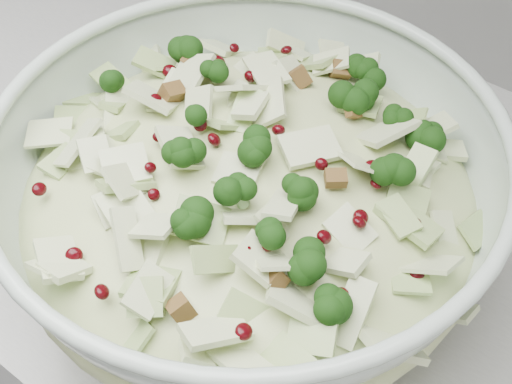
% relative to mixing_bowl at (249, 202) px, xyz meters
% --- Properties ---
extents(counter, '(3.60, 0.60, 0.90)m').
position_rel_mixing_bowl_xyz_m(counter, '(-0.43, 0.10, -0.53)').
color(counter, '#AFAFAA').
rests_on(counter, floor).
extents(mixing_bowl, '(0.46, 0.46, 0.16)m').
position_rel_mixing_bowl_xyz_m(mixing_bowl, '(0.00, 0.00, 0.00)').
color(mixing_bowl, '#B1C2B5').
rests_on(mixing_bowl, counter).
extents(salad, '(0.51, 0.51, 0.16)m').
position_rel_mixing_bowl_xyz_m(salad, '(0.00, -0.00, 0.03)').
color(salad, '#C1D08E').
rests_on(salad, mixing_bowl).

